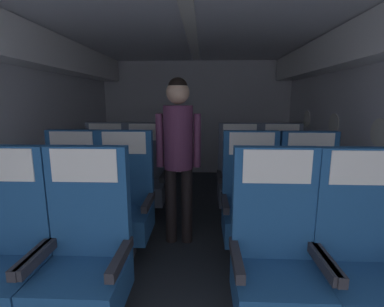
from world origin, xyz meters
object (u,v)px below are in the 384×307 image
Objects in this scene: seat_c_left_window at (106,178)px; seat_a_left_aisle at (85,260)px; seat_a_left_window at (3,258)px; seat_b_left_window at (72,204)px; seat_a_right_aisle at (362,265)px; seat_c_left_aisle at (145,179)px; seat_c_right_aisle at (281,180)px; seat_b_right_aisle at (309,208)px; seat_b_right_window at (251,207)px; seat_c_right_window at (239,180)px; seat_a_right_window at (275,262)px; seat_b_left_aisle at (124,205)px; flight_attendant at (178,144)px.

seat_a_left_aisle is at bearing -74.17° from seat_c_left_window.
seat_b_left_window is (0.00, 0.89, 0.00)m from seat_a_left_window.
seat_a_right_aisle is at bearing 0.41° from seat_a_left_aisle.
seat_c_left_aisle is at bearing 133.50° from seat_a_right_aisle.
seat_a_left_aisle and seat_c_right_aisle have the same top height.
seat_a_left_window is 1.00× the size of seat_c_left_aisle.
seat_b_right_aisle is 1.00× the size of seat_c_right_aisle.
seat_b_right_aisle is 0.51m from seat_b_right_window.
seat_b_right_window is at bearing -90.17° from seat_c_right_window.
seat_b_left_window is at bearing -152.44° from seat_c_right_window.
seat_c_left_window is (-2.13, 0.88, 0.00)m from seat_b_right_aisle.
seat_a_right_aisle is 1.00× the size of seat_a_right_window.
seat_a_left_aisle is 2.07m from seat_c_right_window.
seat_c_right_window is at bearing -179.62° from seat_c_right_aisle.
seat_b_left_window is 1.00× the size of seat_b_right_window.
seat_a_left_window is 1.00× the size of seat_a_left_aisle.
seat_a_right_aisle is 1.00× the size of seat_c_left_aisle.
seat_c_left_window and seat_c_right_window have the same top height.
seat_b_right_aisle and seat_c_right_window have the same top height.
seat_a_right_aisle is 1.72m from seat_c_right_aisle.
seat_b_left_window is 0.49m from seat_b_left_aisle.
seat_a_left_window is at bearing -179.36° from seat_a_left_aisle.
seat_b_right_window and seat_c_right_window have the same top height.
seat_b_right_window is (1.14, 0.00, 0.00)m from seat_b_left_aisle.
seat_c_left_aisle is at bearing 143.16° from seat_b_right_window.
seat_b_left_window is 1.63m from seat_b_right_window.
seat_b_left_aisle is 0.85m from seat_c_left_aisle.
seat_a_right_aisle is 1.00× the size of seat_c_right_aisle.
seat_c_right_aisle is (1.64, 0.86, 0.00)m from seat_b_left_aisle.
seat_b_left_window is 1.84m from seat_c_right_window.
seat_a_right_aisle is 1.00m from seat_b_right_window.
seat_c_right_window is at bearing 120.39° from seat_b_right_aisle.
seat_c_left_aisle is 1.63m from seat_c_right_aisle.
seat_c_left_aisle is (0.00, 1.73, 0.00)m from seat_a_left_aisle.
seat_a_left_window is 1.63m from seat_a_right_window.
seat_b_right_window and seat_c_left_aisle have the same top height.
seat_a_left_window is 1.00× the size of seat_a_right_aisle.
seat_b_left_window and seat_c_right_aisle have the same top height.
seat_a_left_aisle is at bearing -178.93° from seat_a_right_window.
seat_b_left_aisle is 1.00× the size of seat_c_right_window.
seat_a_right_aisle is at bearing -60.17° from seat_b_right_window.
flight_attendant reaches higher than seat_a_left_window.
seat_c_right_aisle is 0.71× the size of flight_attendant.
seat_a_right_window is 0.71× the size of flight_attendant.
flight_attendant is at bearing 167.52° from seat_b_right_aisle.
seat_a_left_window is at bearing -179.07° from seat_a_right_window.
seat_c_right_aisle is (0.50, 1.71, 0.00)m from seat_a_right_window.
seat_b_left_aisle and seat_c_left_window have the same top height.
seat_a_right_window is at bearing 1.07° from seat_a_left_aisle.
seat_b_left_window is 1.00× the size of seat_b_right_aisle.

